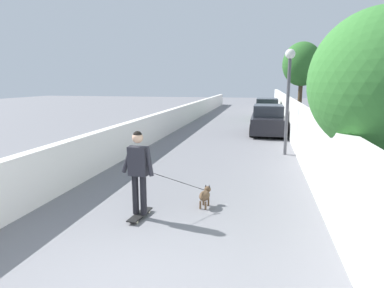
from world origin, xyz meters
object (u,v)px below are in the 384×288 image
at_px(skateboard, 140,215).
at_px(tree_right_near, 380,83).
at_px(lamp_post, 289,83).
at_px(dog, 205,195).
at_px(person_skateboarder, 139,166).
at_px(car_near, 268,121).
at_px(car_far, 267,110).
at_px(tree_right_mid, 302,65).

bearing_deg(skateboard, tree_right_near, -80.12).
relative_size(lamp_post, dog, 2.95).
relative_size(skateboard, person_skateboarder, 0.47).
bearing_deg(skateboard, lamp_post, -25.94).
relative_size(tree_right_near, car_near, 1.03).
bearing_deg(lamp_post, tree_right_near, -168.59).
bearing_deg(car_far, tree_right_near, -174.23).
bearing_deg(car_near, car_far, 0.00).
height_order(person_skateboarder, car_near, person_skateboarder).
relative_size(tree_right_near, person_skateboarder, 2.38).
bearing_deg(skateboard, person_skateboarder, -90.00).
distance_m(lamp_post, person_skateboarder, 7.67).
bearing_deg(car_near, tree_right_near, -170.70).
bearing_deg(person_skateboarder, tree_right_near, -80.12).
bearing_deg(car_far, dog, 175.21).
bearing_deg(tree_right_mid, person_skateboarder, 164.16).
relative_size(tree_right_mid, lamp_post, 1.35).
distance_m(dog, car_near, 11.03).
height_order(tree_right_mid, dog, tree_right_mid).
bearing_deg(car_near, dog, 172.25).
xyz_separation_m(person_skateboarder, dog, (0.87, -1.19, -0.82)).
bearing_deg(tree_right_near, person_skateboarder, 99.88).
bearing_deg(person_skateboarder, dog, -53.88).
xyz_separation_m(tree_right_mid, skateboard, (-16.78, 4.76, -3.77)).
distance_m(tree_right_near, car_near, 11.34).
bearing_deg(car_far, person_skateboarder, 171.81).
xyz_separation_m(tree_right_near, lamp_post, (5.96, 1.20, -0.02)).
bearing_deg(lamp_post, tree_right_mid, -8.40).
relative_size(dog, car_near, 0.34).
bearing_deg(tree_right_near, car_near, 9.30).
bearing_deg(tree_right_mid, car_near, 157.35).
relative_size(tree_right_near, dog, 3.08).
bearing_deg(dog, tree_right_mid, -12.64).
bearing_deg(lamp_post, skateboard, 154.06).
xyz_separation_m(tree_right_near, car_near, (11.01, 1.80, -2.02)).
distance_m(lamp_post, dog, 6.69).
relative_size(skateboard, dog, 0.61).
distance_m(skateboard, dog, 1.49).
distance_m(tree_right_mid, skateboard, 17.85).
bearing_deg(person_skateboarder, skateboard, 90.00).
distance_m(lamp_post, car_near, 5.47).
distance_m(person_skateboarder, car_far, 18.81).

